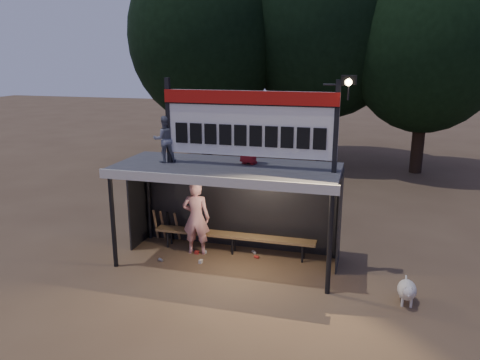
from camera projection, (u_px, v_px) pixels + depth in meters
name	position (u px, v px, depth m)	size (l,w,h in m)	color
ground	(227.00, 262.00, 10.97)	(80.00, 80.00, 0.00)	brown
player	(196.00, 218.00, 11.25)	(0.66, 0.44, 1.82)	white
child_a	(165.00, 139.00, 10.61)	(0.52, 0.40, 1.06)	slate
child_b	(249.00, 140.00, 10.40)	(0.54, 0.35, 1.11)	maroon
dugout_shelter	(230.00, 183.00, 10.73)	(5.10, 2.08, 2.32)	#3F3F41
scoreboard_assembly	(251.00, 121.00, 9.97)	(4.10, 0.27, 1.99)	black
bench	(234.00, 236.00, 11.37)	(4.00, 0.35, 0.48)	olive
tree_left	(205.00, 36.00, 19.91)	(6.46, 6.46, 9.27)	#311F16
tree_mid	(327.00, 20.00, 19.86)	(7.22, 7.22, 10.36)	black
tree_right	(428.00, 43.00, 18.16)	(6.08, 6.08, 8.72)	black
dog	(407.00, 290.00, 9.06)	(0.36, 0.81, 0.49)	silver
bats	(166.00, 225.00, 12.11)	(0.67, 0.35, 0.84)	#966F46
litter	(212.00, 256.00, 11.22)	(2.27, 1.15, 0.08)	#A7231C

